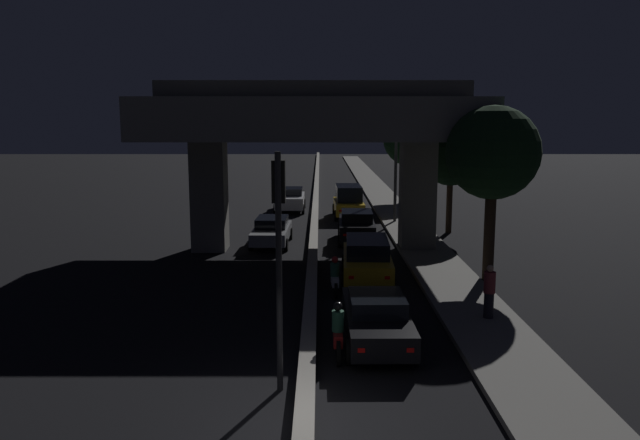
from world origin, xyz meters
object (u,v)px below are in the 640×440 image
at_px(motorcycle_red_filtering_near, 336,334).
at_px(motorcycle_white_filtering_mid, 333,278).
at_px(car_black_lead, 374,318).
at_px(pedestrian_on_sidewalk, 487,291).
at_px(car_silver_lead_oncoming, 270,231).
at_px(car_white_second_oncoming, 288,199).
at_px(car_taxi_yellow_fourth, 346,201).
at_px(car_taxi_yellow_second, 365,259).
at_px(street_lamp, 388,145).
at_px(car_black_third, 354,226).
at_px(traffic_light_left_of_median, 277,230).

height_order(motorcycle_red_filtering_near, motorcycle_white_filtering_mid, motorcycle_red_filtering_near).
relative_size(car_black_lead, pedestrian_on_sidewalk, 2.84).
xyz_separation_m(car_silver_lead_oncoming, car_white_second_oncoming, (0.36, 11.59, 0.10)).
distance_m(car_taxi_yellow_fourth, car_white_second_oncoming, 4.81).
bearing_deg(car_black_lead, car_taxi_yellow_second, -2.59).
height_order(car_white_second_oncoming, pedestrian_on_sidewalk, pedestrian_on_sidewalk).
distance_m(street_lamp, car_black_third, 7.14).
relative_size(car_black_third, car_taxi_yellow_fourth, 1.05).
height_order(car_taxi_yellow_fourth, motorcycle_white_filtering_mid, car_taxi_yellow_fourth).
xyz_separation_m(car_silver_lead_oncoming, motorcycle_red_filtering_near, (2.88, -14.89, -0.08)).
distance_m(car_taxi_yellow_second, pedestrian_on_sidewalk, 6.03).
bearing_deg(street_lamp, car_black_lead, -97.26).
height_order(car_black_lead, motorcycle_red_filtering_near, motorcycle_red_filtering_near).
xyz_separation_m(car_black_lead, motorcycle_white_filtering_mid, (-1.04, 4.99, -0.15)).
height_order(car_black_lead, car_taxi_yellow_second, car_taxi_yellow_second).
xyz_separation_m(car_taxi_yellow_fourth, motorcycle_white_filtering_mid, (-1.28, -17.61, -0.48)).
height_order(street_lamp, car_black_third, street_lamp).
bearing_deg(traffic_light_left_of_median, car_silver_lead_oncoming, 95.04).
xyz_separation_m(traffic_light_left_of_median, street_lamp, (5.05, 23.05, 0.97)).
relative_size(car_white_second_oncoming, motorcycle_white_filtering_mid, 2.42).
height_order(car_black_third, car_silver_lead_oncoming, car_black_third).
relative_size(car_black_third, car_white_second_oncoming, 1.05).
bearing_deg(car_white_second_oncoming, pedestrian_on_sidewalk, 16.90).
relative_size(car_taxi_yellow_second, car_silver_lead_oncoming, 1.05).
relative_size(car_taxi_yellow_fourth, car_white_second_oncoming, 0.99).
bearing_deg(street_lamp, car_black_third, -112.22).
relative_size(car_taxi_yellow_second, car_black_third, 1.04).
bearing_deg(traffic_light_left_of_median, pedestrian_on_sidewalk, 37.69).
height_order(traffic_light_left_of_median, pedestrian_on_sidewalk, traffic_light_left_of_median).
relative_size(car_taxi_yellow_fourth, motorcycle_white_filtering_mid, 2.40).
height_order(car_taxi_yellow_second, motorcycle_red_filtering_near, car_taxi_yellow_second).
xyz_separation_m(car_black_third, motorcycle_white_filtering_mid, (-1.33, -9.57, -0.25)).
bearing_deg(car_taxi_yellow_second, pedestrian_on_sidewalk, -143.83).
xyz_separation_m(car_black_lead, motorcycle_red_filtering_near, (-1.10, -1.01, -0.10)).
xyz_separation_m(car_black_third, pedestrian_on_sidewalk, (3.32, -12.78, 0.15)).
height_order(car_taxi_yellow_second, pedestrian_on_sidewalk, pedestrian_on_sidewalk).
distance_m(car_black_lead, motorcycle_red_filtering_near, 1.50).
distance_m(car_black_third, car_white_second_oncoming, 11.59).
xyz_separation_m(traffic_light_left_of_median, car_black_third, (2.78, 17.49, -2.89)).
height_order(car_taxi_yellow_fourth, car_silver_lead_oncoming, car_taxi_yellow_fourth).
distance_m(street_lamp, car_white_second_oncoming, 9.05).
distance_m(street_lamp, car_taxi_yellow_second, 14.07).
distance_m(traffic_light_left_of_median, car_black_lead, 4.88).
distance_m(car_taxi_yellow_fourth, motorcycle_white_filtering_mid, 17.66).
bearing_deg(car_black_third, motorcycle_white_filtering_mid, 173.79).
bearing_deg(car_silver_lead_oncoming, car_black_third, 100.63).
height_order(street_lamp, car_white_second_oncoming, street_lamp).
relative_size(traffic_light_left_of_median, motorcycle_white_filtering_mid, 3.08).
height_order(car_black_third, motorcycle_red_filtering_near, car_black_third).
relative_size(car_silver_lead_oncoming, car_white_second_oncoming, 1.04).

